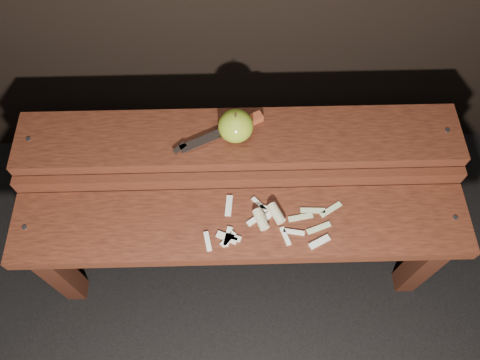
{
  "coord_description": "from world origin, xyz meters",
  "views": [
    {
      "loc": [
        -0.01,
        -0.53,
        1.54
      ],
      "look_at": [
        0.0,
        0.06,
        0.45
      ],
      "focal_mm": 35.0,
      "sensor_mm": 36.0,
      "label": 1
    }
  ],
  "objects_px": {
    "bench_front_tier": "(241,236)",
    "knife": "(233,128)",
    "apple": "(236,126)",
    "bench_rear_tier": "(239,153)"
  },
  "relations": [
    {
      "from": "bench_rear_tier",
      "to": "apple",
      "type": "xyz_separation_m",
      "value": [
        -0.01,
        0.0,
        0.13
      ]
    },
    {
      "from": "apple",
      "to": "knife",
      "type": "bearing_deg",
      "value": 111.45
    },
    {
      "from": "bench_rear_tier",
      "to": "knife",
      "type": "relative_size",
      "value": 4.96
    },
    {
      "from": "bench_rear_tier",
      "to": "apple",
      "type": "height_order",
      "value": "apple"
    },
    {
      "from": "knife",
      "to": "bench_front_tier",
      "type": "bearing_deg",
      "value": -86.52
    },
    {
      "from": "apple",
      "to": "bench_rear_tier",
      "type": "bearing_deg",
      "value": -27.1
    },
    {
      "from": "bench_front_tier",
      "to": "bench_rear_tier",
      "type": "distance_m",
      "value": 0.23
    },
    {
      "from": "bench_front_tier",
      "to": "knife",
      "type": "xyz_separation_m",
      "value": [
        -0.02,
        0.25,
        0.16
      ]
    },
    {
      "from": "apple",
      "to": "knife",
      "type": "height_order",
      "value": "apple"
    },
    {
      "from": "bench_front_tier",
      "to": "knife",
      "type": "bearing_deg",
      "value": 93.48
    }
  ]
}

